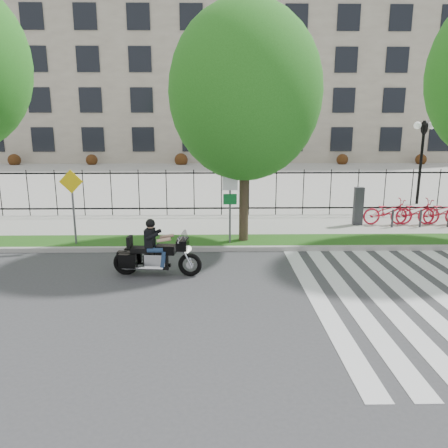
{
  "coord_description": "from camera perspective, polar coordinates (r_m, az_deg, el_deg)",
  "views": [
    {
      "loc": [
        -0.25,
        -9.7,
        4.12
      ],
      "look_at": [
        -0.01,
        3.0,
        1.17
      ],
      "focal_mm": 35.0,
      "sensor_mm": 36.0,
      "label": 1
    }
  ],
  "objects": [
    {
      "name": "sign_pole_regulatory",
      "position": [
        14.48,
        0.79,
        3.62
      ],
      "size": [
        0.5,
        0.09,
        2.5
      ],
      "color": "#59595B",
      "rests_on": "grass_verge"
    },
    {
      "name": "iron_fence",
      "position": [
        19.13,
        -0.34,
        4.15
      ],
      "size": [
        30.0,
        0.06,
        2.0
      ],
      "primitive_type": null,
      "color": "black",
      "rests_on": "sidewalk"
    },
    {
      "name": "crosswalk_stripes",
      "position": [
        11.69,
        25.02,
        -8.81
      ],
      "size": [
        5.7,
        8.0,
        0.01
      ],
      "primitive_type": null,
      "color": "silver",
      "rests_on": "ground"
    },
    {
      "name": "sidewalk",
      "position": [
        17.62,
        -0.26,
        -0.19
      ],
      "size": [
        60.0,
        3.5,
        0.15
      ],
      "primitive_type": "cube",
      "color": "gray",
      "rests_on": "ground"
    },
    {
      "name": "motorcycle_rider",
      "position": [
        12.14,
        -8.82,
        -3.75
      ],
      "size": [
        2.48,
        0.81,
        1.91
      ],
      "color": "black",
      "rests_on": "ground"
    },
    {
      "name": "plaza",
      "position": [
        34.94,
        -0.69,
        6.38
      ],
      "size": [
        80.0,
        34.0,
        0.1
      ],
      "primitive_type": "cube",
      "color": "gray",
      "rests_on": "ground"
    },
    {
      "name": "grass_verge",
      "position": [
        15.2,
        -0.12,
        -2.35
      ],
      "size": [
        60.0,
        1.5,
        0.15
      ],
      "primitive_type": "cube",
      "color": "#214C13",
      "rests_on": "ground"
    },
    {
      "name": "sign_pole_warning",
      "position": [
        15.23,
        -19.19,
        3.37
      ],
      "size": [
        0.78,
        0.09,
        2.49
      ],
      "color": "#59595B",
      "rests_on": "grass_verge"
    },
    {
      "name": "lamp_post_right",
      "position": [
        24.01,
        24.54,
        9.74
      ],
      "size": [
        1.06,
        0.7,
        4.25
      ],
      "color": "black",
      "rests_on": "ground"
    },
    {
      "name": "street_tree_1",
      "position": [
        14.71,
        2.76,
        16.8
      ],
      "size": [
        4.96,
        4.96,
        7.79
      ],
      "color": "#35251C",
      "rests_on": "grass_verge"
    },
    {
      "name": "curb",
      "position": [
        14.38,
        -0.06,
        -3.26
      ],
      "size": [
        60.0,
        0.2,
        0.15
      ],
      "primitive_type": "cube",
      "color": "#9D9B94",
      "rests_on": "ground"
    },
    {
      "name": "office_building",
      "position": [
        54.93,
        -0.88,
        19.18
      ],
      "size": [
        60.0,
        21.9,
        20.15
      ],
      "color": "gray",
      "rests_on": "ground"
    },
    {
      "name": "ground",
      "position": [
        10.54,
        0.34,
        -9.93
      ],
      "size": [
        120.0,
        120.0,
        0.0
      ],
      "primitive_type": "plane",
      "color": "#38383B",
      "rests_on": "ground"
    }
  ]
}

